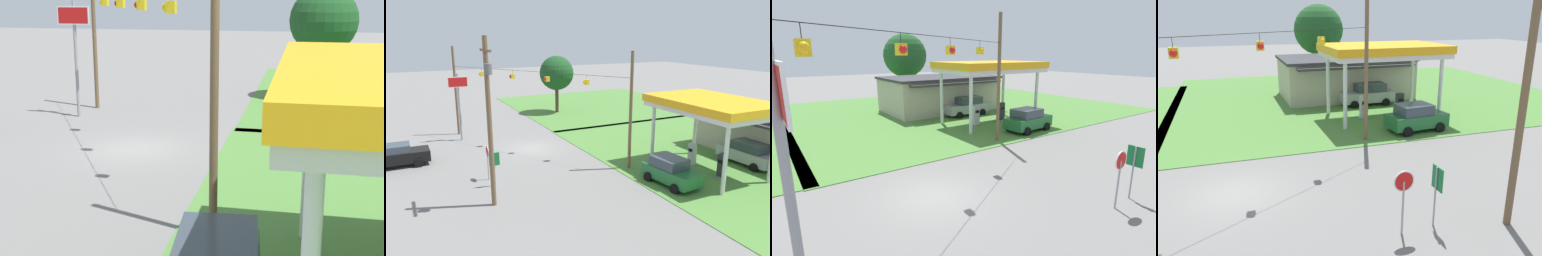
% 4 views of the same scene
% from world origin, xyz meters
% --- Properties ---
extents(ground_plane, '(160.00, 160.00, 0.00)m').
position_xyz_m(ground_plane, '(0.00, 0.00, 0.00)').
color(ground_plane, slate).
extents(grass_verge_station_corner, '(36.00, 28.00, 0.04)m').
position_xyz_m(grass_verge_station_corner, '(13.28, 17.87, 0.02)').
color(grass_verge_station_corner, '#4C7F38').
rests_on(grass_verge_station_corner, ground).
extents(gas_station_canopy, '(8.73, 5.83, 5.51)m').
position_xyz_m(gas_station_canopy, '(11.28, 9.79, 4.98)').
color(gas_station_canopy, silver).
rests_on(gas_station_canopy, ground).
extents(gas_station_store, '(11.98, 7.77, 3.78)m').
position_xyz_m(gas_station_store, '(10.85, 17.85, 1.90)').
color(gas_station_store, '#B2A893').
rests_on(gas_station_store, ground).
extents(fuel_pump_near, '(0.71, 0.56, 1.76)m').
position_xyz_m(fuel_pump_near, '(9.78, 9.79, 0.84)').
color(fuel_pump_near, gray).
rests_on(fuel_pump_near, ground).
extents(fuel_pump_far, '(0.71, 0.56, 1.76)m').
position_xyz_m(fuel_pump_far, '(12.78, 9.79, 0.84)').
color(fuel_pump_far, gray).
rests_on(fuel_pump_far, ground).
extents(car_at_pumps_front, '(4.22, 2.39, 1.89)m').
position_xyz_m(car_at_pumps_front, '(12.05, 5.74, 0.97)').
color(car_at_pumps_front, '#1E602D').
rests_on(car_at_pumps_front, ground).
extents(car_at_pumps_rear, '(4.66, 2.14, 1.93)m').
position_xyz_m(car_at_pumps_rear, '(11.64, 13.83, 0.99)').
color(car_at_pumps_rear, '#9E9EA3').
rests_on(car_at_pumps_rear, ground).
extents(stop_sign_roadside, '(0.80, 0.08, 2.50)m').
position_xyz_m(stop_sign_roadside, '(5.68, -5.22, 1.81)').
color(stop_sign_roadside, '#99999E').
rests_on(stop_sign_roadside, ground).
extents(route_sign, '(0.10, 0.70, 2.40)m').
position_xyz_m(route_sign, '(7.10, -5.10, 1.71)').
color(route_sign, gray).
rests_on(route_sign, ground).
extents(utility_pole_main, '(2.20, 0.44, 9.98)m').
position_xyz_m(utility_pole_main, '(9.87, -5.89, 5.58)').
color(utility_pole_main, brown).
rests_on(utility_pole_main, ground).
extents(signal_span_gantry, '(16.49, 10.24, 8.89)m').
position_xyz_m(signal_span_gantry, '(0.00, -0.01, 4.84)').
color(signal_span_gantry, brown).
rests_on(signal_span_gantry, ground).
extents(tree_behind_station, '(5.40, 5.40, 8.63)m').
position_xyz_m(tree_behind_station, '(10.24, 25.35, 5.91)').
color(tree_behind_station, '#4C3828').
rests_on(tree_behind_station, ground).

